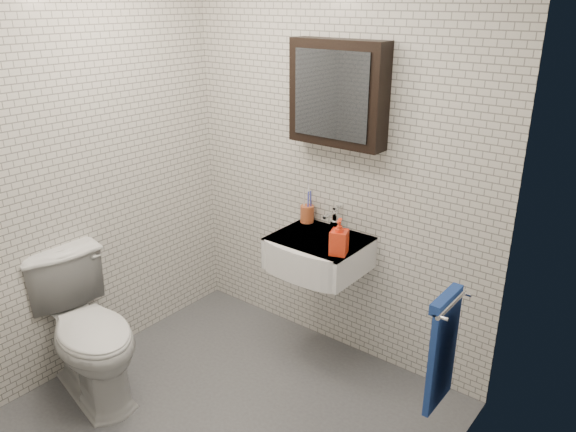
{
  "coord_description": "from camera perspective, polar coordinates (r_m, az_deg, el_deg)",
  "views": [
    {
      "loc": [
        1.83,
        -1.8,
        2.22
      ],
      "look_at": [
        0.06,
        0.45,
        1.1
      ],
      "focal_mm": 35.0,
      "sensor_mm": 36.0,
      "label": 1
    }
  ],
  "objects": [
    {
      "name": "toilet",
      "position": [
        3.51,
        -19.68,
        -10.82
      ],
      "size": [
        0.91,
        0.63,
        0.84
      ],
      "primitive_type": "imported",
      "rotation": [
        0.0,
        0.0,
        1.37
      ],
      "color": "white",
      "rests_on": "ground"
    },
    {
      "name": "mirror_cabinet",
      "position": [
        3.29,
        5.08,
        12.29
      ],
      "size": [
        0.6,
        0.15,
        0.6
      ],
      "color": "black",
      "rests_on": "room_shell"
    },
    {
      "name": "towel_rail",
      "position": [
        2.73,
        15.47,
        -12.63
      ],
      "size": [
        0.09,
        0.3,
        0.58
      ],
      "color": "silver",
      "rests_on": "room_shell"
    },
    {
      "name": "faucet",
      "position": [
        3.51,
        4.7,
        -0.42
      ],
      "size": [
        0.06,
        0.2,
        0.15
      ],
      "color": "silver",
      "rests_on": "washbasin"
    },
    {
      "name": "room_shell",
      "position": [
        2.67,
        -7.04,
        4.9
      ],
      "size": [
        2.22,
        2.02,
        2.51
      ],
      "color": "silver",
      "rests_on": "ground"
    },
    {
      "name": "washbasin",
      "position": [
        3.42,
        2.78,
        -3.9
      ],
      "size": [
        0.55,
        0.5,
        0.2
      ],
      "color": "white",
      "rests_on": "room_shell"
    },
    {
      "name": "toothbrush_cup",
      "position": [
        3.63,
        1.96,
        0.31
      ],
      "size": [
        0.12,
        0.12,
        0.24
      ],
      "rotation": [
        0.0,
        0.0,
        0.42
      ],
      "color": "#B4532D",
      "rests_on": "washbasin"
    },
    {
      "name": "ground",
      "position": [
        3.39,
        -5.86,
        -19.52
      ],
      "size": [
        2.2,
        2.0,
        0.01
      ],
      "primitive_type": "cube",
      "color": "#4B4D53",
      "rests_on": "ground"
    },
    {
      "name": "soap_bottle",
      "position": [
        3.17,
        5.22,
        -2.11
      ],
      "size": [
        0.12,
        0.12,
        0.21
      ],
      "primitive_type": "imported",
      "rotation": [
        0.0,
        0.0,
        0.34
      ],
      "color": "orange",
      "rests_on": "washbasin"
    }
  ]
}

